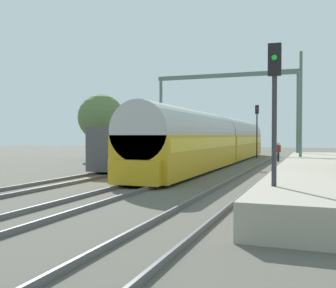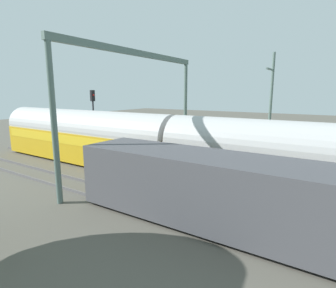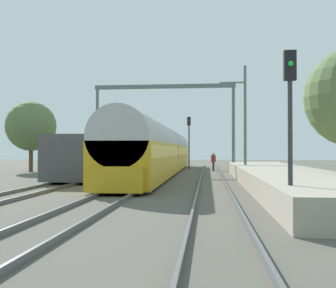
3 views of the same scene
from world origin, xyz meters
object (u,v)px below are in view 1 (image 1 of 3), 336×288
at_px(freight_car, 149,147).
at_px(person_crossing, 278,150).
at_px(passenger_train, 219,140).
at_px(railway_signal_far, 257,125).
at_px(catenary_gantry, 225,98).
at_px(railway_signal_near, 274,106).

relative_size(freight_car, person_crossing, 7.51).
bearing_deg(passenger_train, railway_signal_far, 78.10).
xyz_separation_m(freight_car, catenary_gantry, (4.14, 7.66, 4.17)).
bearing_deg(railway_signal_near, freight_car, 123.72).
distance_m(railway_signal_near, catenary_gantry, 24.32).
height_order(freight_car, railway_signal_near, railway_signal_near).
height_order(freight_car, person_crossing, freight_car).
xyz_separation_m(person_crossing, catenary_gantry, (-4.41, -1.92, 4.62)).
bearing_deg(catenary_gantry, railway_signal_far, 73.35).
xyz_separation_m(freight_car, railway_signal_far, (6.06, 14.07, 2.00)).
xyz_separation_m(freight_car, person_crossing, (8.55, 9.57, -0.44)).
relative_size(passenger_train, freight_car, 2.53).
height_order(railway_signal_far, catenary_gantry, catenary_gantry).
xyz_separation_m(passenger_train, railway_signal_near, (6.33, -20.66, 1.19)).
distance_m(passenger_train, person_crossing, 6.44).
distance_m(passenger_train, catenary_gantry, 4.55).
bearing_deg(railway_signal_far, catenary_gantry, -106.65).
relative_size(freight_car, railway_signal_near, 2.64).
xyz_separation_m(passenger_train, person_crossing, (4.41, 4.60, -0.94)).
height_order(person_crossing, railway_signal_near, railway_signal_near).
relative_size(freight_car, railway_signal_far, 2.38).
bearing_deg(railway_signal_near, passenger_train, 107.03).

